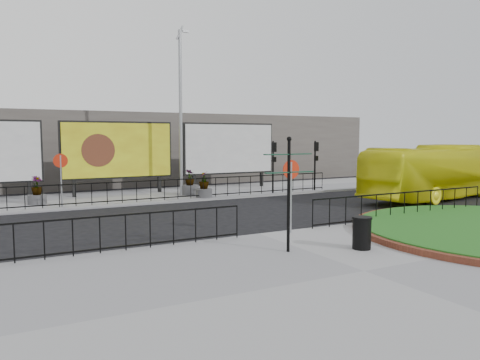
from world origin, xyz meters
TOP-DOWN VIEW (x-y plane):
  - ground at (0.00, 0.00)m, footprint 90.00×90.00m
  - pavement_near at (0.00, -5.00)m, footprint 30.00×10.00m
  - pavement_far at (0.00, 12.00)m, footprint 44.00×6.00m
  - railing_near_left at (-6.00, -0.30)m, footprint 10.00×0.10m
  - railing_near_right at (6.50, -0.30)m, footprint 9.00×0.10m
  - railing_far at (1.00, 9.30)m, footprint 18.00×0.10m
  - speed_sign_far at (-5.00, 9.40)m, footprint 0.64×0.07m
  - speed_sign_near at (1.00, -0.40)m, footprint 0.64×0.07m
  - billboard_mid at (-1.50, 12.97)m, footprint 6.20×0.31m
  - billboard_right at (5.50, 12.97)m, footprint 6.20×0.31m
  - lamp_post at (1.51, 11.00)m, footprint 0.74×0.18m
  - signal_pole_a at (6.50, 9.34)m, footprint 0.22×0.26m
  - signal_pole_b at (9.50, 9.34)m, footprint 0.22×0.26m
  - building_backdrop at (0.00, 22.00)m, footprint 40.00×10.00m
  - fingerpost_sign at (-0.54, -2.52)m, footprint 1.52×0.29m
  - litter_bin at (1.52, -3.27)m, footprint 0.57×0.57m
  - bus at (13.33, 3.69)m, footprint 10.74×3.92m
  - planter_a at (-5.92, 11.00)m, footprint 0.87×0.87m
  - planter_b at (2.00, 11.00)m, footprint 1.02×1.02m
  - planter_c at (2.20, 9.50)m, footprint 0.88×0.88m

SIDE VIEW (x-z plane):
  - ground at x=0.00m, z-range 0.00..0.00m
  - pavement_near at x=0.00m, z-range 0.00..0.12m
  - pavement_far at x=0.00m, z-range 0.00..0.12m
  - planter_b at x=2.00m, z-range -0.12..1.31m
  - litter_bin at x=1.52m, z-range 0.12..1.07m
  - planter_a at x=-5.92m, z-range -0.06..1.31m
  - planter_c at x=2.20m, z-range -0.06..1.35m
  - railing_near_left at x=-6.00m, z-range 0.12..1.22m
  - railing_near_right at x=6.50m, z-range 0.12..1.22m
  - railing_far at x=1.00m, z-range 0.12..1.22m
  - bus at x=13.33m, z-range 0.00..2.92m
  - speed_sign_far at x=-5.00m, z-range 0.68..3.15m
  - speed_sign_near at x=1.00m, z-range 0.68..3.15m
  - fingerpost_sign at x=-0.54m, z-range 0.46..3.71m
  - signal_pole_a at x=6.50m, z-range 0.60..3.60m
  - signal_pole_b at x=9.50m, z-range 0.60..3.60m
  - building_backdrop at x=0.00m, z-range 0.00..5.00m
  - billboard_mid at x=-1.50m, z-range 0.55..4.65m
  - billboard_right at x=5.50m, z-range 0.55..4.65m
  - lamp_post at x=1.51m, z-range 0.21..9.44m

